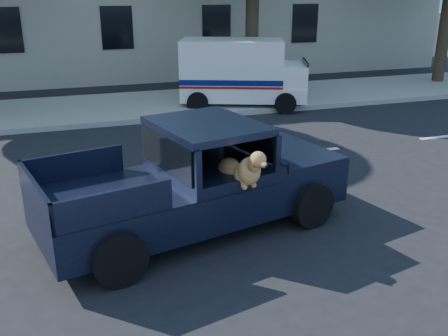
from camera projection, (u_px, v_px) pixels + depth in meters
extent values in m
plane|color=black|center=(176.00, 244.00, 7.48)|extent=(120.00, 120.00, 0.00)
cube|color=gray|center=(107.00, 108.00, 15.65)|extent=(60.00, 4.00, 0.15)
cylinder|color=#332619|center=(252.00, 33.00, 16.79)|extent=(0.44, 0.44, 4.40)
cylinder|color=#332619|center=(445.00, 27.00, 19.20)|extent=(0.44, 0.44, 4.40)
cube|color=black|center=(195.00, 194.00, 7.82)|extent=(5.05, 2.86, 0.60)
cube|color=black|center=(281.00, 154.00, 8.53)|extent=(1.75, 2.10, 0.15)
cube|color=black|center=(207.00, 126.00, 7.57)|extent=(1.78, 2.03, 0.11)
cube|color=black|center=(247.00, 139.00, 8.04)|extent=(0.58, 1.59, 0.52)
cube|color=black|center=(231.00, 187.00, 7.63)|extent=(0.60, 0.60, 0.35)
cube|color=black|center=(291.00, 168.00, 7.17)|extent=(0.10, 0.07, 0.15)
cube|color=silver|center=(243.00, 91.00, 15.98)|extent=(4.26, 3.07, 0.46)
cube|color=silver|center=(232.00, 62.00, 15.69)|extent=(3.57, 2.79, 1.39)
cube|color=silver|center=(292.00, 74.00, 15.72)|extent=(1.41, 1.90, 0.65)
cube|color=#0A1353|center=(231.00, 83.00, 15.02)|extent=(2.93, 1.18, 0.17)
cube|color=#9E0F0F|center=(231.00, 88.00, 15.07)|extent=(2.93, 1.18, 0.06)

